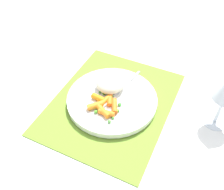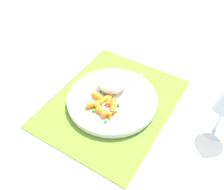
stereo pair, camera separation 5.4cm
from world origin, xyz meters
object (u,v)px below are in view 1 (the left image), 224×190
at_px(plate, 112,100).
at_px(rice_mound, 110,83).
at_px(carrot_portion, 104,105).
at_px(fork, 117,93).

relative_size(plate, rice_mound, 3.02).
relative_size(carrot_portion, fork, 0.49).
xyz_separation_m(rice_mound, carrot_portion, (0.07, 0.02, -0.01)).
relative_size(rice_mound, fork, 0.45).
distance_m(rice_mound, carrot_portion, 0.08).
xyz_separation_m(plate, rice_mound, (-0.03, -0.02, 0.03)).
distance_m(plate, carrot_portion, 0.04).
bearing_deg(carrot_portion, rice_mound, -166.41).
bearing_deg(rice_mound, fork, 63.54).
bearing_deg(carrot_portion, plate, 175.54).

